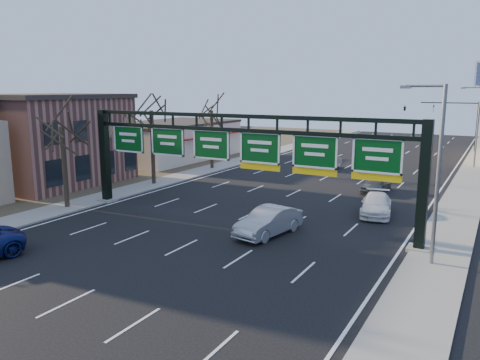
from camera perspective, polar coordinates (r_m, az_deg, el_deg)
The scene contains 18 objects.
ground at distance 25.28m, azimuth -9.83°, elevation -9.40°, with size 160.00×160.00×0.00m, color black.
sidewalk_left at distance 48.16m, azimuth -6.64°, elevation 0.57°, with size 3.00×120.00×0.12m, color gray.
sidewalk_right at distance 39.27m, azimuth 25.23°, elevation -2.83°, with size 3.00×120.00×0.12m, color gray.
dirt_strip_left at distance 56.14m, azimuth -16.78°, elevation 1.63°, with size 21.00×120.00×0.06m, color #473D2B.
lane_markings at distance 42.05m, azimuth 7.62°, elevation -1.06°, with size 21.60×120.00×0.01m, color white.
sign_gantry at distance 30.50m, azimuth -0.35°, elevation 3.26°, with size 24.60×1.20×7.20m.
brick_block at distance 47.12m, azimuth -21.97°, elevation 4.65°, with size 10.40×12.40×8.30m.
cream_strip at distance 60.12m, azimuth -8.36°, elevation 4.83°, with size 10.90×18.40×4.70m.
tree_gantry at distance 36.40m, azimuth -21.04°, elevation 7.73°, with size 3.60×3.60×8.48m.
tree_mid at distance 43.44m, azimuth -10.81°, elevation 9.67°, with size 3.60×3.60×9.24m.
tree_far at distance 51.50m, azimuth -3.52°, elevation 9.61°, with size 3.60×3.60×8.86m.
streetlight_near at distance 24.65m, azimuth 22.80°, elevation 1.59°, with size 2.15×0.22×9.00m.
streetlight_far at distance 58.40m, azimuth 26.90°, elevation 6.26°, with size 2.15×0.22×9.00m.
traffic_signal_mast at distance 73.91m, azimuth 22.25°, elevation 7.71°, with size 10.16×0.54×7.00m.
car_silver_sedan at distance 28.59m, azimuth 3.51°, elevation -5.07°, with size 1.77×5.07×1.67m, color #9F9FA3.
car_white_wagon at distance 34.48m, azimuth 16.27°, elevation -2.89°, with size 2.02×4.96×1.44m, color white.
car_grey_far at distance 41.91m, azimuth 16.27°, elevation -0.46°, with size 1.69×4.21×1.43m, color #424547.
car_silver_distant at distance 52.75m, azimuth 11.00°, elevation 2.04°, with size 1.44×4.14×1.36m, color #AAABAF.
Camera 1 is at (15.18, -18.22, 8.77)m, focal length 35.00 mm.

